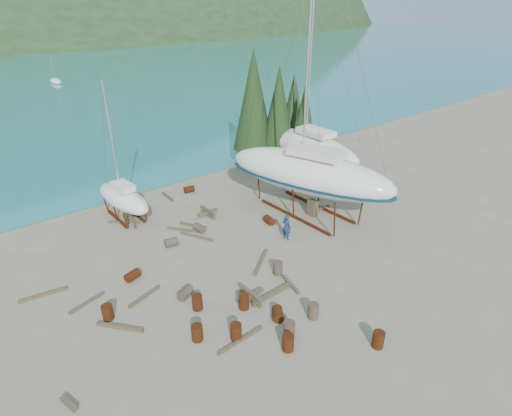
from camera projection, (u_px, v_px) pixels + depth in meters
ground at (261, 262)px, 25.88m from camera, size 600.00×600.00×0.00m
far_house_right at (27, 37)px, 171.78m from camera, size 6.60×5.60×5.60m
cypress_near_right at (279, 111)px, 38.63m from camera, size 3.60×3.60×10.00m
cypress_mid_right at (304, 121)px, 38.52m from camera, size 3.06×3.06×8.50m
cypress_back_left at (254, 100)px, 38.75m from camera, size 4.14×4.14×11.50m
cypress_far_right at (293, 110)px, 41.30m from camera, size 3.24×3.24×9.00m
moored_boat_mid at (56, 81)px, 86.19m from camera, size 2.00×5.00×6.05m
large_sailboat_near at (309, 172)px, 30.59m from camera, size 7.76×14.23×21.50m
large_sailboat_far at (310, 147)px, 37.50m from camera, size 3.84×11.74×18.36m
small_sailboat_shore at (123, 198)px, 30.60m from camera, size 2.66×6.66×10.40m
worker at (287, 227)px, 28.03m from camera, size 0.54×0.76×1.94m
drum_0 at (197, 333)px, 19.68m from camera, size 0.58×0.58×0.88m
drum_2 at (132, 275)px, 24.12m from camera, size 1.00×0.80×0.58m
drum_3 at (288, 343)px, 19.10m from camera, size 0.58×0.58×0.88m
drum_4 at (189, 189)px, 35.50m from camera, size 0.98×0.75×0.58m
drum_5 at (278, 268)px, 24.55m from camera, size 0.58×0.58×0.88m
drum_6 at (269, 220)px, 30.37m from camera, size 0.74×0.97×0.58m
drum_7 at (378, 339)px, 19.28m from camera, size 0.58×0.58×0.88m
drum_8 at (108, 312)px, 21.00m from camera, size 0.58×0.58×0.88m
drum_9 at (171, 242)px, 27.53m from camera, size 0.99×0.77×0.58m
drum_10 at (236, 331)px, 19.75m from camera, size 0.58×0.58×0.88m
drum_11 at (199, 228)px, 29.28m from camera, size 0.69×0.95×0.58m
drum_12 at (278, 314)px, 21.11m from camera, size 1.00×1.05×0.58m
drum_13 at (244, 302)px, 21.75m from camera, size 0.58×0.58×0.88m
drum_14 at (197, 302)px, 21.71m from camera, size 0.58×0.58×0.88m
drum_15 at (185, 293)px, 22.63m from camera, size 1.03×0.86×0.58m
drum_16 at (289, 329)px, 19.88m from camera, size 0.58×0.58×0.88m
drum_17 at (313, 311)px, 21.09m from camera, size 0.58×0.58×0.88m
timber_0 at (134, 221)px, 30.66m from camera, size 0.90×2.42×0.14m
timber_1 at (320, 209)px, 32.41m from camera, size 2.07×0.30×0.19m
timber_2 at (43, 295)px, 22.82m from camera, size 2.54×0.64×0.19m
timber_3 at (241, 340)px, 19.73m from camera, size 2.79×0.17×0.15m
timber_5 at (261, 262)px, 25.76m from camera, size 2.54×1.85×0.16m
timber_6 at (168, 197)px, 34.59m from camera, size 0.29×1.92×0.19m
timber_7 at (291, 284)px, 23.67m from camera, size 0.61×1.85×0.17m
timber_8 at (193, 225)px, 30.04m from camera, size 1.27×2.02×0.19m
timber_9 at (124, 222)px, 30.52m from camera, size 1.90×1.74×0.15m
timber_10 at (182, 230)px, 29.47m from camera, size 1.54×1.99×0.16m
timber_11 at (197, 237)px, 28.61m from camera, size 1.27×2.42×0.15m
timber_12 at (144, 296)px, 22.69m from camera, size 2.19×0.76×0.17m
timber_13 at (69, 404)px, 16.54m from camera, size 0.45×1.00×0.22m
timber_14 at (120, 327)px, 20.52m from camera, size 1.76×2.13×0.18m
timber_16 at (272, 294)px, 22.81m from camera, size 2.82×0.24×0.23m
timber_17 at (87, 303)px, 22.23m from camera, size 2.12×0.69×0.16m
timber_pile_fore at (251, 296)px, 22.42m from camera, size 1.80×1.80×0.60m
timber_pile_aft at (208, 212)px, 31.49m from camera, size 1.80×1.80×0.60m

